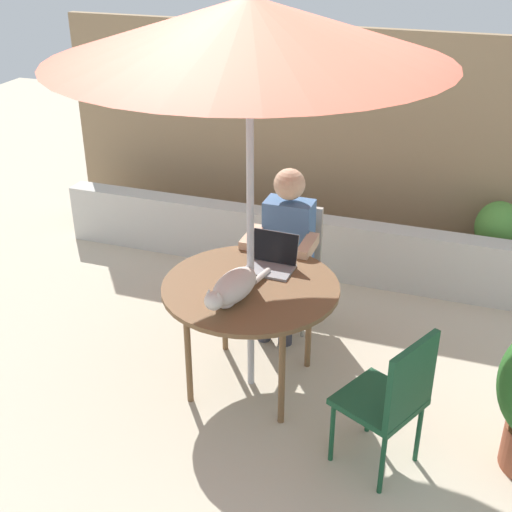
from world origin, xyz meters
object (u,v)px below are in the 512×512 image
(chair_occupied, at_px, (291,255))
(potted_plant_by_chair, at_px, (496,239))
(laptop, at_px, (272,258))
(person_seated, at_px, (286,243))
(cat, at_px, (232,288))
(chair_empty, at_px, (393,395))
(patio_umbrella, at_px, (250,29))
(patio_table, at_px, (251,293))

(chair_occupied, distance_m, potted_plant_by_chair, 1.80)
(laptop, bearing_deg, person_seated, 96.23)
(potted_plant_by_chair, bearing_deg, cat, -123.94)
(chair_empty, distance_m, cat, 1.09)
(person_seated, height_order, potted_plant_by_chair, person_seated)
(chair_empty, bearing_deg, chair_occupied, 125.37)
(patio_umbrella, distance_m, person_seated, 1.73)
(patio_table, relative_size, cat, 1.70)
(patio_umbrella, height_order, cat, patio_umbrella)
(chair_occupied, xyz_separation_m, person_seated, (0.00, -0.16, 0.17))
(chair_empty, relative_size, cat, 1.36)
(chair_occupied, height_order, person_seated, person_seated)
(person_seated, bearing_deg, patio_umbrella, -90.00)
(cat, bearing_deg, chair_occupied, 88.03)
(chair_empty, bearing_deg, patio_table, 153.96)
(patio_umbrella, bearing_deg, person_seated, 90.00)
(chair_occupied, distance_m, laptop, 0.69)
(patio_umbrella, bearing_deg, chair_empty, -26.04)
(person_seated, bearing_deg, chair_occupied, 90.00)
(patio_table, xyz_separation_m, cat, (-0.04, -0.21, 0.14))
(chair_occupied, distance_m, chair_empty, 1.67)
(laptop, xyz_separation_m, potted_plant_by_chair, (1.38, 1.70, -0.43))
(cat, bearing_deg, chair_empty, -14.69)
(potted_plant_by_chair, bearing_deg, chair_empty, -100.69)
(patio_table, relative_size, chair_empty, 1.25)
(person_seated, xyz_separation_m, laptop, (0.05, -0.46, 0.12))
(cat, bearing_deg, laptop, 79.55)
(patio_table, relative_size, chair_occupied, 1.25)
(person_seated, relative_size, laptop, 3.95)
(chair_occupied, bearing_deg, laptop, -85.34)
(patio_umbrella, bearing_deg, patio_table, 0.00)
(patio_table, height_order, laptop, laptop)
(chair_empty, bearing_deg, patio_umbrella, 153.96)
(patio_umbrella, relative_size, cat, 3.75)
(chair_empty, xyz_separation_m, laptop, (-0.92, 0.74, 0.29))
(chair_occupied, bearing_deg, cat, -91.97)
(laptop, distance_m, cat, 0.49)
(patio_umbrella, xyz_separation_m, laptop, (0.05, 0.27, -1.44))
(chair_occupied, bearing_deg, patio_umbrella, -90.00)
(potted_plant_by_chair, bearing_deg, chair_occupied, -142.92)
(laptop, bearing_deg, cat, -100.45)
(patio_table, bearing_deg, laptop, 79.40)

